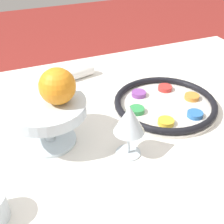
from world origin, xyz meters
TOP-DOWN VIEW (x-y plane):
  - dining_table at (0.00, 0.00)m, footprint 1.50×0.90m
  - seder_plate at (-0.20, 0.00)m, footprint 0.32×0.32m
  - wine_glass at (-0.00, 0.15)m, footprint 0.08×0.08m
  - fruit_stand at (0.17, 0.02)m, footprint 0.20×0.20m
  - orange_fruit at (0.14, 0.04)m, footprint 0.09×0.09m
  - napkin_roll at (0.01, -0.29)m, footprint 0.15×0.07m

SIDE VIEW (x-z plane):
  - dining_table at x=0.00m, z-range 0.00..0.74m
  - seder_plate at x=-0.20m, z-range 0.74..0.77m
  - napkin_roll at x=0.01m, z-range 0.74..0.78m
  - fruit_stand at x=0.17m, z-range 0.77..0.89m
  - wine_glass at x=0.00m, z-range 0.77..0.91m
  - orange_fruit at x=0.14m, z-range 0.86..0.95m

